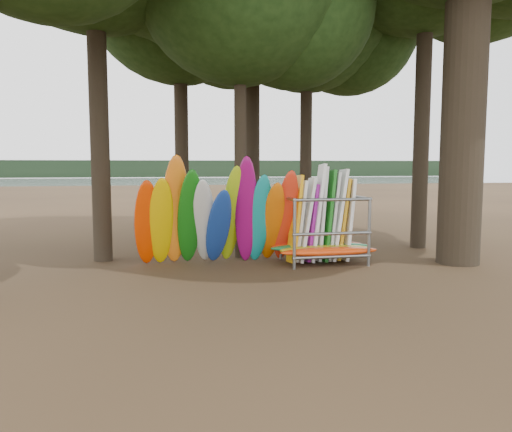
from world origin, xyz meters
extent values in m
plane|color=#47331E|center=(0.00, 0.00, 0.00)|extent=(120.00, 120.00, 0.00)
plane|color=gray|center=(0.00, 60.00, 0.00)|extent=(160.00, 160.00, 0.00)
cube|color=black|center=(0.00, 110.00, 2.00)|extent=(160.00, 4.00, 4.00)
cylinder|color=black|center=(-5.09, 3.06, 6.20)|extent=(0.55, 0.55, 12.41)
cylinder|color=black|center=(-2.56, 6.25, 5.37)|extent=(0.50, 0.50, 10.75)
cylinder|color=black|center=(0.36, 7.88, 7.27)|extent=(0.63, 0.63, 14.54)
cylinder|color=black|center=(2.25, 6.61, 5.30)|extent=(0.46, 0.46, 10.60)
ellipsoid|color=black|center=(2.25, 6.61, 9.01)|extent=(7.80, 7.80, 6.78)
cylinder|color=black|center=(-0.98, 2.79, 4.89)|extent=(0.37, 0.37, 9.78)
cylinder|color=black|center=(5.35, 3.41, 6.73)|extent=(0.52, 0.52, 13.47)
cylinder|color=black|center=(5.03, 0.61, 6.87)|extent=(1.20, 1.20, 13.73)
ellipsoid|color=#EA3401|center=(-3.78, 1.93, 1.22)|extent=(0.76, 1.10, 2.52)
ellipsoid|color=#E0AF00|center=(-3.38, 1.88, 1.25)|extent=(0.80, 1.24, 2.59)
ellipsoid|color=orange|center=(-2.98, 1.94, 1.56)|extent=(0.85, 1.35, 3.22)
ellipsoid|color=#136712|center=(-2.59, 1.81, 1.36)|extent=(0.80, 1.59, 2.86)
ellipsoid|color=silver|center=(-2.19, 1.78, 1.23)|extent=(0.84, 1.80, 2.60)
ellipsoid|color=navy|center=(-1.79, 1.69, 1.09)|extent=(0.86, 1.65, 2.31)
ellipsoid|color=#9EC013|center=(-1.40, 1.86, 1.41)|extent=(0.77, 1.58, 2.93)
ellipsoid|color=#890B5B|center=(-1.00, 1.67, 1.54)|extent=(0.80, 1.33, 3.17)
ellipsoid|color=#118B8A|center=(-0.61, 1.72, 1.29)|extent=(0.78, 1.25, 2.66)
ellipsoid|color=orange|center=(-0.21, 1.80, 1.18)|extent=(0.69, 1.55, 2.51)
ellipsoid|color=red|center=(0.19, 1.78, 1.35)|extent=(0.76, 1.41, 2.81)
ellipsoid|color=#F0400D|center=(1.24, 0.91, 0.42)|extent=(2.85, 0.55, 0.24)
ellipsoid|color=#B49C18|center=(1.24, 1.28, 0.42)|extent=(2.72, 0.55, 0.24)
ellipsoid|color=#186D35|center=(1.24, 1.67, 0.42)|extent=(3.05, 0.55, 0.24)
ellipsoid|color=red|center=(1.24, 1.99, 0.42)|extent=(2.88, 0.55, 0.24)
cube|color=#F1A30C|center=(0.42, 1.60, 1.27)|extent=(0.43, 0.80, 2.56)
cube|color=white|center=(0.58, 1.73, 1.19)|extent=(0.42, 0.77, 2.40)
cube|color=silver|center=(0.75, 1.57, 1.24)|extent=(0.53, 0.77, 2.49)
cube|color=#A41B9E|center=(0.91, 1.69, 1.13)|extent=(0.43, 0.77, 2.29)
cube|color=white|center=(1.07, 1.59, 1.43)|extent=(0.51, 0.78, 2.88)
cube|color=silver|center=(1.24, 1.70, 1.38)|extent=(0.36, 0.79, 2.80)
cube|color=#187019|center=(1.40, 1.61, 1.34)|extent=(0.44, 0.80, 2.71)
cube|color=silver|center=(1.57, 1.70, 1.30)|extent=(0.46, 0.80, 2.63)
cube|color=white|center=(1.73, 1.61, 1.36)|extent=(0.53, 0.78, 2.73)
cube|color=gold|center=(1.89, 1.70, 1.21)|extent=(0.48, 0.75, 2.45)
cube|color=white|center=(2.06, 1.58, 1.20)|extent=(0.39, 0.75, 2.44)
camera|label=1|loc=(-3.49, -12.21, 2.83)|focal=35.00mm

